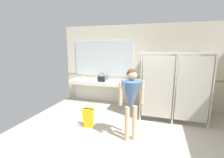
{
  "coord_description": "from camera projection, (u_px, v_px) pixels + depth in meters",
  "views": [
    {
      "loc": [
        0.48,
        -3.44,
        2.16
      ],
      "look_at": [
        -0.96,
        1.3,
        1.17
      ],
      "focal_mm": 25.71,
      "sensor_mm": 36.0,
      "label": 1
    }
  ],
  "objects": [
    {
      "name": "mirror_panel",
      "position": [
        103.0,
        58.0,
        6.29
      ],
      "size": [
        2.38,
        0.02,
        1.37
      ],
      "primitive_type": "cube",
      "color": "silver",
      "rests_on": "wall_back"
    },
    {
      "name": "wall_back_tile_band",
      "position": [
        146.0,
        77.0,
        5.94
      ],
      "size": [
        6.58,
        0.01,
        0.06
      ],
      "primitive_type": "cube",
      "color": "#9E937F",
      "rests_on": "wall_back"
    },
    {
      "name": "handbag",
      "position": [
        101.0,
        79.0,
        5.99
      ],
      "size": [
        0.27,
        0.11,
        0.34
      ],
      "color": "black",
      "rests_on": "vanity_counter"
    },
    {
      "name": "soap_dispenser",
      "position": [
        107.0,
        78.0,
        6.26
      ],
      "size": [
        0.07,
        0.07,
        0.18
      ],
      "color": "teal",
      "rests_on": "vanity_counter"
    },
    {
      "name": "paper_cup",
      "position": [
        117.0,
        81.0,
        5.94
      ],
      "size": [
        0.07,
        0.07,
        0.1
      ],
      "primitive_type": "cylinder",
      "color": "white",
      "rests_on": "vanity_counter"
    },
    {
      "name": "ground_plane",
      "position": [
        135.0,
        142.0,
        3.8
      ],
      "size": [
        6.58,
        5.64,
        0.1
      ],
      "primitive_type": "cube",
      "color": "#B2A899"
    },
    {
      "name": "vanity_counter",
      "position": [
        102.0,
        86.0,
        6.3
      ],
      "size": [
        2.48,
        0.58,
        0.99
      ],
      "color": "silver",
      "rests_on": "ground_plane"
    },
    {
      "name": "person_standing",
      "position": [
        131.0,
        96.0,
        3.59
      ],
      "size": [
        0.54,
        0.54,
        1.7
      ],
      "color": "#DBAD89",
      "rests_on": "ground_plane"
    },
    {
      "name": "wet_floor_sign",
      "position": [
        88.0,
        118.0,
        4.3
      ],
      "size": [
        0.28,
        0.19,
        0.56
      ],
      "color": "yellow",
      "rests_on": "ground_plane"
    },
    {
      "name": "wall_back",
      "position": [
        147.0,
        66.0,
        5.92
      ],
      "size": [
        6.58,
        0.12,
        2.96
      ],
      "primitive_type": "cube",
      "color": "beige",
      "rests_on": "ground_plane"
    },
    {
      "name": "bathroom_stalls",
      "position": [
        173.0,
        84.0,
        4.82
      ],
      "size": [
        1.88,
        1.45,
        2.02
      ],
      "color": "#B2AD9E",
      "rests_on": "ground_plane"
    }
  ]
}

